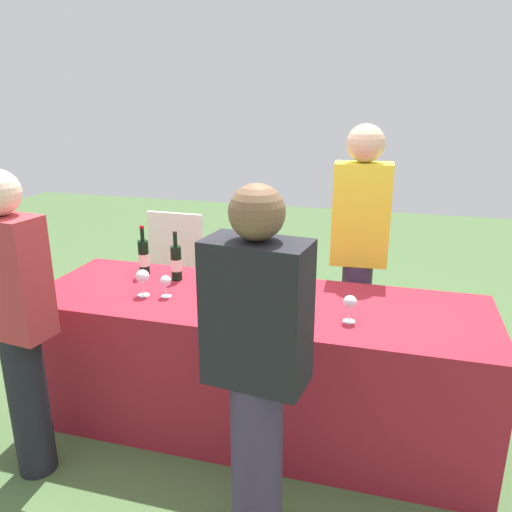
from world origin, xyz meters
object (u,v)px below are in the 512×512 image
at_px(wine_glass_2, 218,290).
at_px(wine_bottle_1, 176,263).
at_px(wine_glass_5, 350,303).
at_px(guest_1, 257,365).
at_px(wine_glass_3, 234,295).
at_px(wine_glass_0, 143,277).
at_px(wine_bottle_2, 217,268).
at_px(guest_0, 16,317).
at_px(wine_bottle_3, 256,273).
at_px(wine_bottle_0, 144,257).
at_px(wine_glass_1, 166,282).
at_px(server_pouring, 359,247).
at_px(menu_board, 177,270).
at_px(wine_glass_4, 301,300).

bearing_deg(wine_glass_2, wine_bottle_1, 140.04).
bearing_deg(wine_glass_5, wine_bottle_1, 163.11).
height_order(wine_glass_5, guest_1, guest_1).
relative_size(wine_bottle_1, wine_glass_3, 2.41).
distance_m(wine_glass_0, wine_glass_5, 1.14).
bearing_deg(wine_bottle_2, guest_0, -131.39).
bearing_deg(wine_glass_5, wine_glass_2, 179.45).
xyz_separation_m(wine_bottle_3, guest_0, (-0.95, -0.81, -0.04)).
height_order(wine_bottle_0, wine_bottle_3, wine_bottle_0).
bearing_deg(wine_glass_5, wine_bottle_0, 165.01).
relative_size(wine_glass_3, guest_1, 0.08).
distance_m(wine_bottle_1, wine_glass_2, 0.49).
bearing_deg(wine_bottle_3, wine_glass_5, -26.20).
relative_size(wine_bottle_2, guest_1, 0.21).
relative_size(wine_glass_2, wine_glass_5, 0.94).
distance_m(wine_glass_1, guest_0, 0.77).
distance_m(server_pouring, menu_board, 1.64).
height_order(wine_bottle_0, wine_glass_0, wine_bottle_0).
xyz_separation_m(wine_glass_5, guest_1, (-0.30, -0.63, -0.04)).
bearing_deg(wine_bottle_2, wine_glass_1, -136.25).
relative_size(wine_glass_3, guest_0, 0.08).
relative_size(server_pouring, guest_0, 1.09).
height_order(wine_bottle_0, wine_bottle_2, wine_bottle_2).
xyz_separation_m(wine_bottle_3, wine_glass_3, (-0.04, -0.30, -0.02)).
bearing_deg(wine_glass_1, wine_bottle_2, 43.75).
distance_m(wine_bottle_1, guest_0, 0.96).
xyz_separation_m(wine_glass_0, wine_glass_3, (0.55, -0.06, -0.02)).
height_order(wine_bottle_2, wine_glass_5, wine_bottle_2).
bearing_deg(server_pouring, wine_glass_0, 29.92).
distance_m(wine_glass_4, guest_0, 1.36).
relative_size(wine_bottle_3, guest_0, 0.20).
xyz_separation_m(wine_bottle_1, wine_bottle_2, (0.28, -0.05, 0.01)).
relative_size(wine_bottle_3, wine_glass_4, 2.24).
height_order(wine_bottle_1, wine_glass_5, wine_bottle_1).
bearing_deg(wine_glass_4, wine_bottle_0, 160.44).
distance_m(server_pouring, guest_1, 1.43).
relative_size(guest_0, menu_board, 1.62).
relative_size(wine_glass_2, wine_glass_4, 0.96).
bearing_deg(wine_glass_1, server_pouring, 35.99).
height_order(wine_glass_1, server_pouring, server_pouring).
bearing_deg(wine_glass_3, wine_glass_4, -0.16).
relative_size(wine_bottle_2, guest_0, 0.21).
bearing_deg(wine_glass_3, server_pouring, 54.83).
height_order(wine_glass_3, guest_1, guest_1).
bearing_deg(wine_glass_5, wine_glass_3, -177.37).
relative_size(wine_glass_4, wine_glass_5, 0.99).
relative_size(wine_bottle_2, wine_glass_0, 2.17).
relative_size(wine_bottle_2, wine_glass_2, 2.51).
distance_m(wine_bottle_0, wine_bottle_2, 0.51).
bearing_deg(wine_glass_1, wine_glass_2, -8.67).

